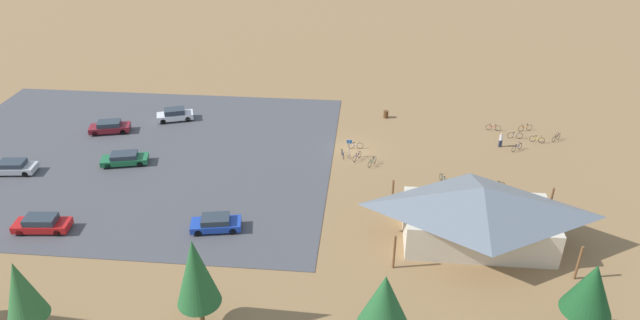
% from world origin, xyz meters
% --- Properties ---
extents(ground, '(160.00, 160.00, 0.00)m').
position_xyz_m(ground, '(0.00, 0.00, 0.00)').
color(ground, '#937047').
rests_on(ground, ground).
extents(parking_lot_asphalt, '(43.64, 34.02, 0.05)m').
position_xyz_m(parking_lot_asphalt, '(23.86, 3.48, 0.03)').
color(parking_lot_asphalt, '#4C4C51').
rests_on(parking_lot_asphalt, ground).
extents(bike_pavilion, '(14.31, 8.60, 5.37)m').
position_xyz_m(bike_pavilion, '(-11.11, 15.14, 2.99)').
color(bike_pavilion, beige).
rests_on(bike_pavilion, ground).
extents(trash_bin, '(0.60, 0.60, 0.90)m').
position_xyz_m(trash_bin, '(-3.72, -8.90, 0.45)').
color(trash_bin, brown).
rests_on(trash_bin, ground).
extents(lot_sign, '(0.56, 0.08, 2.20)m').
position_xyz_m(lot_sign, '(0.28, 1.57, 1.41)').
color(lot_sign, '#99999E').
rests_on(lot_sign, ground).
extents(pine_far_east, '(3.47, 3.47, 6.33)m').
position_xyz_m(pine_far_east, '(-3.16, 27.72, 4.24)').
color(pine_far_east, brown).
rests_on(pine_far_east, ground).
extents(pine_midwest, '(3.00, 3.00, 7.43)m').
position_xyz_m(pine_midwest, '(9.26, 26.75, 4.81)').
color(pine_midwest, brown).
rests_on(pine_midwest, ground).
extents(pine_mideast, '(3.25, 3.25, 6.62)m').
position_xyz_m(pine_mideast, '(-16.30, 25.80, 4.70)').
color(pine_mideast, brown).
rests_on(pine_mideast, ground).
extents(pine_east, '(2.67, 2.67, 6.87)m').
position_xyz_m(pine_east, '(19.96, 29.29, 4.61)').
color(pine_east, brown).
rests_on(pine_east, ground).
extents(bicycle_teal_back_row, '(0.88, 1.59, 0.90)m').
position_xyz_m(bicycle_teal_back_row, '(-2.21, 3.00, 0.40)').
color(bicycle_teal_back_row, black).
rests_on(bicycle_teal_back_row, ground).
extents(bicycle_blue_yard_right, '(0.54, 1.63, 0.79)m').
position_xyz_m(bicycle_blue_yard_right, '(0.97, 1.48, 0.36)').
color(bicycle_blue_yard_right, black).
rests_on(bicycle_blue_yard_right, ground).
extents(bicycle_green_yard_left, '(1.64, 0.48, 0.77)m').
position_xyz_m(bicycle_green_yard_left, '(-14.37, 6.35, 0.36)').
color(bicycle_green_yard_left, black).
rests_on(bicycle_green_yard_left, ground).
extents(bicycle_purple_yard_front, '(0.87, 1.57, 0.85)m').
position_xyz_m(bicycle_purple_yard_front, '(-0.61, 1.98, 0.39)').
color(bicycle_purple_yard_front, black).
rests_on(bicycle_purple_yard_front, ground).
extents(bicycle_white_edge_north, '(1.70, 0.48, 0.85)m').
position_xyz_m(bicycle_white_edge_north, '(-0.35, -0.52, 0.38)').
color(bicycle_white_edge_north, black).
rests_on(bicycle_white_edge_north, ground).
extents(bicycle_yellow_by_bin, '(1.61, 0.64, 0.87)m').
position_xyz_m(bicycle_yellow_by_bin, '(-20.61, -3.89, 0.38)').
color(bicycle_yellow_by_bin, black).
rests_on(bicycle_yellow_by_bin, ground).
extents(bicycle_orange_near_sign, '(1.71, 0.70, 0.85)m').
position_xyz_m(bicycle_orange_near_sign, '(-19.92, -6.79, 0.38)').
color(bicycle_orange_near_sign, black).
rests_on(bicycle_orange_near_sign, ground).
extents(bicycle_black_front_row, '(1.21, 1.22, 0.86)m').
position_xyz_m(bicycle_black_front_row, '(-22.85, -4.53, 0.38)').
color(bicycle_black_front_row, black).
rests_on(bicycle_black_front_row, ground).
extents(bicycle_red_lone_west, '(1.73, 0.48, 0.80)m').
position_xyz_m(bicycle_red_lone_west, '(-16.24, -6.53, 0.37)').
color(bicycle_red_lone_west, black).
rests_on(bicycle_red_lone_west, ground).
extents(bicycle_silver_edge_south, '(1.75, 0.48, 0.85)m').
position_xyz_m(bicycle_silver_edge_south, '(-18.34, -4.66, 0.38)').
color(bicycle_silver_edge_south, black).
rests_on(bicycle_silver_edge_south, ground).
extents(bicycle_teal_mid_cluster, '(0.65, 1.68, 0.85)m').
position_xyz_m(bicycle_teal_mid_cluster, '(-9.28, 5.89, 0.38)').
color(bicycle_teal_mid_cluster, black).
rests_on(bicycle_teal_mid_cluster, ground).
extents(bicycle_blue_lone_east, '(1.34, 1.21, 0.85)m').
position_xyz_m(bicycle_blue_lone_east, '(-17.96, -1.75, 0.38)').
color(bicycle_blue_lone_east, black).
rests_on(bicycle_blue_lone_east, ground).
extents(car_white_end_stall, '(4.62, 3.09, 1.46)m').
position_xyz_m(car_white_end_stall, '(21.71, -5.72, 0.77)').
color(car_white_end_stall, white).
rests_on(car_white_end_stall, parking_lot_asphalt).
extents(car_maroon_far_end, '(4.82, 2.92, 1.37)m').
position_xyz_m(car_maroon_far_end, '(28.21, -1.79, 0.73)').
color(car_maroon_far_end, maroon).
rests_on(car_maroon_far_end, parking_lot_asphalt).
extents(car_blue_front_row, '(4.58, 2.62, 1.33)m').
position_xyz_m(car_blue_front_row, '(11.14, 15.67, 0.72)').
color(car_blue_front_row, '#1E42B2').
rests_on(car_blue_front_row, parking_lot_asphalt).
extents(car_green_near_entry, '(5.03, 2.91, 1.28)m').
position_xyz_m(car_green_near_entry, '(23.56, 5.27, 0.69)').
color(car_green_near_entry, '#1E6B3D').
rests_on(car_green_near_entry, parking_lot_asphalt).
extents(car_silver_aisle_side, '(4.64, 2.36, 1.33)m').
position_xyz_m(car_silver_aisle_side, '(34.14, 8.08, 0.72)').
color(car_silver_aisle_side, '#BCBCC1').
rests_on(car_silver_aisle_side, parking_lot_asphalt).
extents(car_red_back_corner, '(4.88, 2.24, 1.43)m').
position_xyz_m(car_red_back_corner, '(26.12, 17.22, 0.75)').
color(car_red_back_corner, red).
rests_on(car_red_back_corner, parking_lot_asphalt).
extents(visitor_near_lot, '(0.37, 0.36, 1.67)m').
position_xyz_m(visitor_near_lot, '(-16.29, -2.47, 0.87)').
color(visitor_near_lot, '#2D3347').
rests_on(visitor_near_lot, ground).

